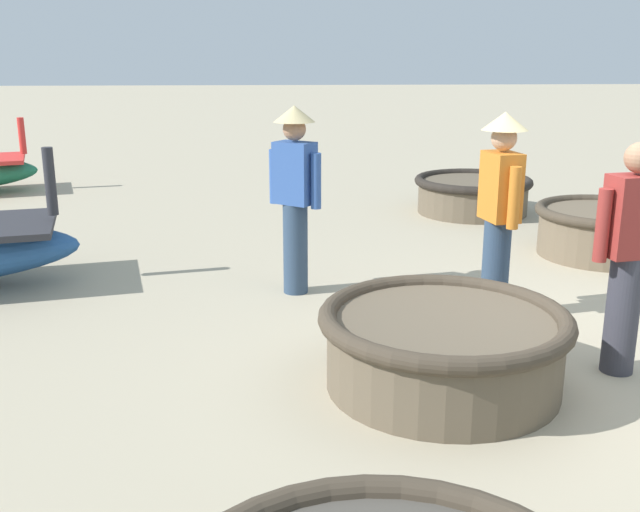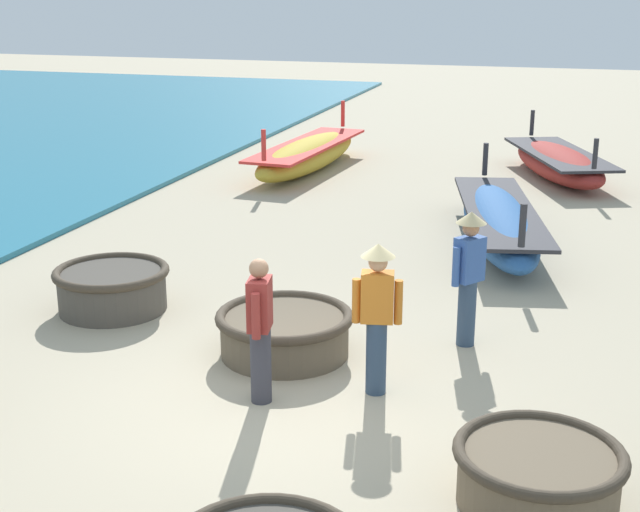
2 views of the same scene
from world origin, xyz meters
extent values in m
plane|color=tan|center=(0.00, 0.00, 0.00)|extent=(80.00, 80.00, 0.00)
cylinder|color=brown|center=(2.75, -1.07, 0.24)|extent=(1.35, 1.35, 0.48)
torus|color=#42382B|center=(2.75, -1.07, 0.48)|extent=(1.45, 1.45, 0.11)
cylinder|color=#4C473F|center=(-3.02, 2.07, 0.27)|extent=(1.43, 1.43, 0.54)
torus|color=#42382B|center=(-3.02, 2.07, 0.54)|extent=(1.54, 1.54, 0.11)
cylinder|color=brown|center=(-0.32, 1.32, 0.24)|extent=(1.51, 1.51, 0.47)
torus|color=#42382B|center=(-0.32, 1.32, 0.47)|extent=(1.63, 1.63, 0.12)
ellipsoid|color=#285693|center=(1.61, 6.85, 0.35)|extent=(2.24, 5.43, 0.70)
cube|color=#2D2D33|center=(1.61, 6.85, 0.57)|extent=(2.19, 5.02, 0.06)
cylinder|color=#2D2D33|center=(1.07, 9.24, 0.96)|extent=(0.10, 0.10, 0.63)
cylinder|color=#2D2D33|center=(2.15, 4.47, 0.96)|extent=(0.10, 0.10, 0.63)
ellipsoid|color=maroon|center=(2.35, 12.45, 0.34)|extent=(2.82, 4.62, 0.68)
cube|color=#2D2D33|center=(2.35, 12.45, 0.56)|extent=(2.74, 4.31, 0.06)
cylinder|color=#2D2D33|center=(1.60, 14.36, 0.94)|extent=(0.10, 0.10, 0.62)
cylinder|color=#2D2D33|center=(3.10, 10.54, 0.94)|extent=(0.10, 0.10, 0.62)
ellipsoid|color=gold|center=(-3.30, 11.67, 0.36)|extent=(1.51, 5.42, 0.73)
cube|color=red|center=(-3.30, 11.67, 0.60)|extent=(1.52, 5.00, 0.06)
cylinder|color=red|center=(-3.12, 14.13, 1.00)|extent=(0.10, 0.10, 0.65)
cylinder|color=red|center=(-3.47, 9.21, 1.00)|extent=(0.10, 0.10, 0.65)
cylinder|color=#2D425B|center=(0.95, 0.62, 0.41)|extent=(0.22, 0.22, 0.82)
cube|color=orange|center=(0.95, 0.62, 1.09)|extent=(0.38, 0.28, 0.54)
sphere|color=tan|center=(0.95, 0.62, 1.47)|extent=(0.20, 0.20, 0.20)
cylinder|color=orange|center=(0.74, 0.58, 1.04)|extent=(0.09, 0.09, 0.48)
cylinder|color=orange|center=(1.17, 0.67, 1.04)|extent=(0.09, 0.09, 0.48)
cone|color=#D1BC84|center=(0.95, 0.62, 1.60)|extent=(0.36, 0.36, 0.14)
cylinder|color=#2D425B|center=(1.69, 2.23, 0.41)|extent=(0.22, 0.22, 0.82)
cube|color=#33569E|center=(1.69, 2.23, 1.09)|extent=(0.38, 0.40, 0.54)
sphere|color=#A37556|center=(1.69, 2.23, 1.47)|extent=(0.20, 0.20, 0.20)
cylinder|color=#33569E|center=(1.56, 2.05, 1.04)|extent=(0.09, 0.09, 0.48)
cylinder|color=#33569E|center=(1.82, 2.41, 1.04)|extent=(0.09, 0.09, 0.48)
cone|color=#D1BC84|center=(1.69, 2.23, 1.60)|extent=(0.36, 0.36, 0.14)
cylinder|color=#383842|center=(-0.15, 0.07, 0.41)|extent=(0.22, 0.22, 0.82)
cube|color=maroon|center=(-0.15, 0.07, 1.09)|extent=(0.28, 0.37, 0.54)
sphere|color=#A37556|center=(-0.15, 0.07, 1.47)|extent=(0.20, 0.20, 0.20)
cylinder|color=maroon|center=(-0.11, -0.14, 1.04)|extent=(0.09, 0.09, 0.48)
cylinder|color=maroon|center=(-0.19, 0.29, 1.04)|extent=(0.09, 0.09, 0.48)
camera|label=1|loc=(-4.77, 2.38, 2.15)|focal=42.00mm
camera|label=2|loc=(2.90, -7.92, 4.23)|focal=50.00mm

